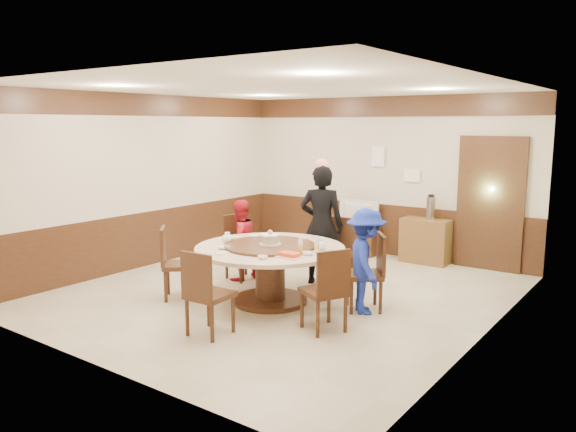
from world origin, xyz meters
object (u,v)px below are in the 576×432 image
Objects in this scene: banquet_table at (270,263)px; person_blue at (366,261)px; birthday_cake at (270,239)px; side_cabinet at (425,241)px; person_standing at (322,225)px; person_red at (240,240)px; thermos at (431,208)px; television at (356,213)px; tv_stand at (356,239)px; shrimp_platter at (290,255)px.

banquet_table is 1.27m from person_blue.
person_blue is at bearing 16.95° from birthday_cake.
person_standing is at bearing -109.99° from side_cabinet.
person_red is 3.28m from thermos.
banquet_table is 3.25m from television.
person_red is at bearing 149.83° from banquet_table.
banquet_table is 2.43× the size of television.
birthday_cake is 3.29m from tv_stand.
tv_stand is 1.32m from side_cabinet.
person_blue reaches higher than person_red.
banquet_table is 1.21m from person_standing.
person_red is 3.23m from side_cabinet.
birthday_cake reaches higher than shrimp_platter.
banquet_table is 1.21m from person_red.
person_red is at bearing 4.66° from person_standing.
person_standing is 2.18× the size of television.
person_standing is 2.05× the size of tv_stand.
television is at bearing -178.32° from person_red.
person_blue reaches higher than tv_stand.
thermos reaches higher than banquet_table.
birthday_cake reaches higher than tv_stand.
person_standing is at bearing 87.15° from birthday_cake.
person_red is (-1.10, -0.55, -0.27)m from person_standing.
person_red is 1.52× the size of side_cabinet.
person_standing is at bearing 87.24° from banquet_table.
thermos reaches higher than side_cabinet.
person_red reaches higher than tv_stand.
shrimp_platter is 3.61m from side_cabinet.
person_blue is 3.31m from television.
birthday_cake reaches higher than side_cabinet.
tv_stand is 0.48m from television.
person_standing reaches higher than person_blue.
television is (-1.70, 2.83, 0.07)m from person_blue.
person_standing is 2.24m from thermos.
shrimp_platter is at bearing 99.41° from person_blue.
thermos reaches higher than birthday_cake.
person_red is at bearing 150.08° from birthday_cake.
side_cabinet is (1.86, 2.63, -0.23)m from person_red.
birthday_cake is at bearing 68.16° from person_blue.
person_red is at bearing -101.83° from tv_stand.
birthday_cake is 3.36m from side_cabinet.
birthday_cake is 3.35m from thermos.
person_blue is at bearing 48.20° from shrimp_platter.
birthday_cake is at bearing 100.78° from television.
thermos is (0.88, 3.23, 0.09)m from birthday_cake.
tv_stand is at bearing -7.77° from person_blue.
person_standing reaches higher than tv_stand.
person_blue is 1.54× the size of tv_stand.
television is 1.36m from side_cabinet.
side_cabinet is at bearing 75.85° from birthday_cake.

